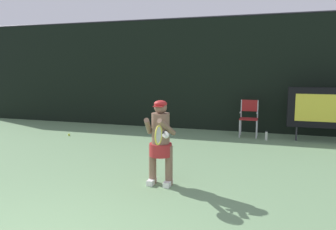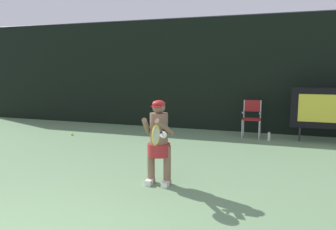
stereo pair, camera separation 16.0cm
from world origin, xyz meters
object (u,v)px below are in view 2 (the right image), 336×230
at_px(scoreboard, 334,109).
at_px(tennis_player, 159,139).
at_px(tennis_racket, 156,135).
at_px(umpire_chair, 252,116).
at_px(tennis_ball_loose, 72,134).
at_px(water_bottle, 269,136).

bearing_deg(scoreboard, tennis_player, -126.46).
bearing_deg(tennis_racket, umpire_chair, 59.45).
distance_m(scoreboard, tennis_ball_loose, 7.48).
bearing_deg(tennis_ball_loose, umpire_chair, 16.84).
relative_size(water_bottle, tennis_ball_loose, 3.90).
distance_m(umpire_chair, tennis_player, 4.82).
relative_size(scoreboard, tennis_racket, 3.65).
bearing_deg(water_bottle, tennis_player, -111.57).
bearing_deg(umpire_chair, scoreboard, -4.66).
distance_m(tennis_player, tennis_racket, 0.55).
xyz_separation_m(umpire_chair, water_bottle, (0.52, -0.39, -0.50)).
relative_size(scoreboard, tennis_player, 1.49).
height_order(scoreboard, tennis_ball_loose, scoreboard).
relative_size(umpire_chair, tennis_racket, 1.79).
bearing_deg(tennis_ball_loose, tennis_player, -38.06).
height_order(tennis_player, tennis_ball_loose, tennis_player).
distance_m(scoreboard, umpire_chair, 2.18).
bearing_deg(tennis_racket, water_bottle, 52.76).
bearing_deg(scoreboard, tennis_ball_loose, -169.27).
bearing_deg(tennis_racket, tennis_player, 87.15).
relative_size(umpire_chair, water_bottle, 4.08).
bearing_deg(water_bottle, tennis_ball_loose, -168.32).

